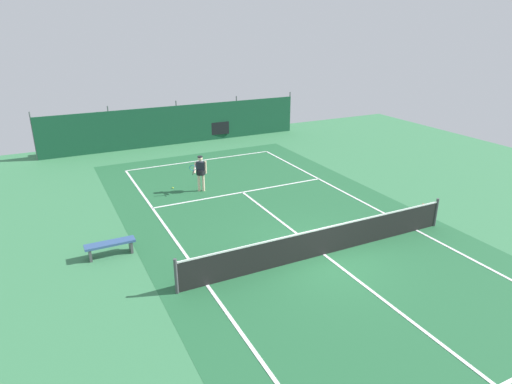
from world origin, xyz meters
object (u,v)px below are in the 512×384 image
object	(u,v)px
tennis_net	(325,241)
water_bottle	(423,207)
courtside_bench	(110,245)
tennis_player	(200,171)
tennis_ball_near_player	(173,188)
parked_car	(207,121)

from	to	relation	value
tennis_net	water_bottle	world-z (taller)	tennis_net
tennis_net	courtside_bench	distance (m)	7.02
tennis_net	tennis_player	world-z (taller)	tennis_player
tennis_ball_near_player	water_bottle	xyz separation A→B (m)	(8.50, -6.94, 0.09)
tennis_ball_near_player	courtside_bench	size ratio (longest dim) A/B	0.04
tennis_net	tennis_player	distance (m)	7.60
tennis_ball_near_player	courtside_bench	xyz separation A→B (m)	(-3.63, -5.22, 0.34)
parked_car	water_bottle	size ratio (longest dim) A/B	18.14
tennis_player	water_bottle	distance (m)	9.62
tennis_player	tennis_ball_near_player	bearing A→B (deg)	-12.97
tennis_ball_near_player	tennis_net	bearing A→B (deg)	-72.11
water_bottle	tennis_net	bearing A→B (deg)	-166.93
tennis_player	parked_car	distance (m)	11.45
tennis_player	water_bottle	xyz separation A→B (m)	(7.43, -6.06, -0.84)
tennis_player	parked_car	bearing A→B (deg)	-85.72
tennis_ball_near_player	parked_car	bearing A→B (deg)	61.05
tennis_net	parked_car	world-z (taller)	parked_car
parked_car	water_bottle	world-z (taller)	parked_car
tennis_player	tennis_ball_near_player	size ratio (longest dim) A/B	24.85
tennis_net	parked_car	distance (m)	18.23
parked_car	water_bottle	xyz separation A→B (m)	(3.12, -16.67, -0.72)
tennis_player	courtside_bench	bearing A→B (deg)	69.04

